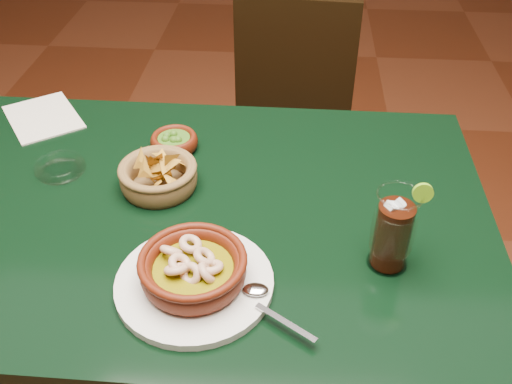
# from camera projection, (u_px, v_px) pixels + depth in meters

# --- Properties ---
(dining_table) EXTENTS (1.20, 0.80, 0.75)m
(dining_table) POSITION_uv_depth(u_px,v_px,m) (190.00, 242.00, 1.19)
(dining_table) COLOR black
(dining_table) RESTS_ON ground
(dining_chair) EXTENTS (0.44, 0.44, 0.88)m
(dining_chair) POSITION_uv_depth(u_px,v_px,m) (289.00, 132.00, 1.83)
(dining_chair) COLOR black
(dining_chair) RESTS_ON ground
(shrimp_plate) EXTENTS (0.34, 0.27, 0.08)m
(shrimp_plate) POSITION_uv_depth(u_px,v_px,m) (194.00, 272.00, 0.94)
(shrimp_plate) COLOR silver
(shrimp_plate) RESTS_ON dining_table
(chip_basket) EXTENTS (0.19, 0.19, 0.11)m
(chip_basket) POSITION_uv_depth(u_px,v_px,m) (159.00, 176.00, 1.16)
(chip_basket) COLOR brown
(chip_basket) RESTS_ON dining_table
(guacamole_ramekin) EXTENTS (0.12, 0.12, 0.04)m
(guacamole_ramekin) POSITION_uv_depth(u_px,v_px,m) (174.00, 142.00, 1.27)
(guacamole_ramekin) COLOR #471307
(guacamole_ramekin) RESTS_ON dining_table
(cola_drink) EXTENTS (0.15, 0.15, 0.18)m
(cola_drink) POSITION_uv_depth(u_px,v_px,m) (393.00, 231.00, 0.96)
(cola_drink) COLOR white
(cola_drink) RESTS_ON dining_table
(glass_ashtray) EXTENTS (0.11, 0.11, 0.03)m
(glass_ashtray) POSITION_uv_depth(u_px,v_px,m) (60.00, 168.00, 1.21)
(glass_ashtray) COLOR white
(glass_ashtray) RESTS_ON dining_table
(paper_menu) EXTENTS (0.24, 0.25, 0.00)m
(paper_menu) POSITION_uv_depth(u_px,v_px,m) (43.00, 117.00, 1.39)
(paper_menu) COLOR beige
(paper_menu) RESTS_ON dining_table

